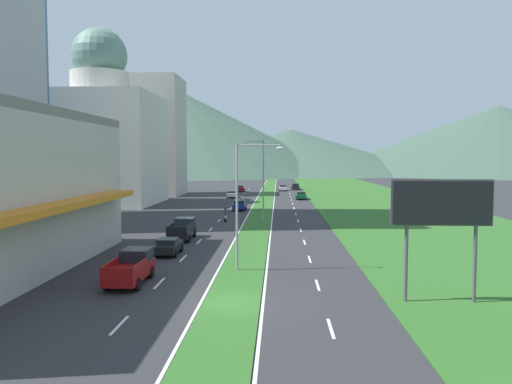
{
  "coord_description": "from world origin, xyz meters",
  "views": [
    {
      "loc": [
        2.59,
        -27.15,
        8.1
      ],
      "look_at": [
        -0.78,
        47.34,
        3.0
      ],
      "focal_mm": 35.03,
      "sensor_mm": 36.0,
      "label": 1
    }
  ],
  "objects_px": {
    "street_lamp_near": "(242,197)",
    "car_5": "(240,205)",
    "street_lamp_mid": "(261,176)",
    "car_3": "(168,246)",
    "billboard_roadside": "(442,209)",
    "motorcycle_rider": "(225,216)",
    "pickup_truck_1": "(131,268)",
    "car_1": "(296,187)",
    "car_0": "(232,194)",
    "car_6": "(301,195)",
    "pickup_truck_0": "(183,229)",
    "car_2": "(240,188)",
    "car_4": "(283,188)"
  },
  "relations": [
    {
      "from": "car_5",
      "to": "car_6",
      "type": "distance_m",
      "value": 23.03
    },
    {
      "from": "car_3",
      "to": "pickup_truck_0",
      "type": "height_order",
      "value": "pickup_truck_0"
    },
    {
      "from": "street_lamp_near",
      "to": "car_1",
      "type": "height_order",
      "value": "street_lamp_near"
    },
    {
      "from": "pickup_truck_1",
      "to": "motorcycle_rider",
      "type": "bearing_deg",
      "value": -5.13
    },
    {
      "from": "car_6",
      "to": "car_0",
      "type": "bearing_deg",
      "value": -103.42
    },
    {
      "from": "car_1",
      "to": "pickup_truck_0",
      "type": "xyz_separation_m",
      "value": [
        -13.89,
        -77.82,
        0.17
      ]
    },
    {
      "from": "car_0",
      "to": "motorcycle_rider",
      "type": "xyz_separation_m",
      "value": [
        2.72,
        -37.98,
        0.03
      ]
    },
    {
      "from": "car_6",
      "to": "pickup_truck_1",
      "type": "relative_size",
      "value": 0.84
    },
    {
      "from": "pickup_truck_0",
      "to": "motorcycle_rider",
      "type": "distance_m",
      "value": 13.99
    },
    {
      "from": "street_lamp_mid",
      "to": "billboard_roadside",
      "type": "bearing_deg",
      "value": -72.41
    },
    {
      "from": "pickup_truck_0",
      "to": "billboard_roadside",
      "type": "bearing_deg",
      "value": -138.68
    },
    {
      "from": "car_6",
      "to": "car_5",
      "type": "bearing_deg",
      "value": -26.96
    },
    {
      "from": "car_6",
      "to": "car_1",
      "type": "bearing_deg",
      "value": -179.84
    },
    {
      "from": "street_lamp_mid",
      "to": "pickup_truck_0",
      "type": "bearing_deg",
      "value": -117.46
    },
    {
      "from": "car_2",
      "to": "car_6",
      "type": "height_order",
      "value": "car_6"
    },
    {
      "from": "car_3",
      "to": "street_lamp_mid",
      "type": "bearing_deg",
      "value": -17.67
    },
    {
      "from": "car_0",
      "to": "pickup_truck_1",
      "type": "relative_size",
      "value": 0.74
    },
    {
      "from": "street_lamp_mid",
      "to": "pickup_truck_0",
      "type": "distance_m",
      "value": 16.75
    },
    {
      "from": "car_1",
      "to": "car_2",
      "type": "xyz_separation_m",
      "value": [
        -13.54,
        -7.02,
        -0.06
      ]
    },
    {
      "from": "street_lamp_near",
      "to": "car_5",
      "type": "xyz_separation_m",
      "value": [
        -3.48,
        41.58,
        -4.51
      ]
    },
    {
      "from": "billboard_roadside",
      "to": "car_0",
      "type": "height_order",
      "value": "billboard_roadside"
    },
    {
      "from": "billboard_roadside",
      "to": "car_0",
      "type": "bearing_deg",
      "value": 104.25
    },
    {
      "from": "pickup_truck_0",
      "to": "car_3",
      "type": "bearing_deg",
      "value": -177.73
    },
    {
      "from": "pickup_truck_0",
      "to": "pickup_truck_1",
      "type": "distance_m",
      "value": 17.46
    },
    {
      "from": "pickup_truck_1",
      "to": "car_0",
      "type": "bearing_deg",
      "value": -0.07
    },
    {
      "from": "car_1",
      "to": "car_4",
      "type": "distance_m",
      "value": 5.27
    },
    {
      "from": "car_4",
      "to": "car_0",
      "type": "bearing_deg",
      "value": -25.49
    },
    {
      "from": "car_1",
      "to": "car_2",
      "type": "relative_size",
      "value": 0.95
    },
    {
      "from": "car_3",
      "to": "car_4",
      "type": "bearing_deg",
      "value": -7.18
    },
    {
      "from": "car_3",
      "to": "car_6",
      "type": "height_order",
      "value": "car_6"
    },
    {
      "from": "car_0",
      "to": "street_lamp_mid",
      "type": "bearing_deg",
      "value": -169.0
    },
    {
      "from": "street_lamp_mid",
      "to": "motorcycle_rider",
      "type": "relative_size",
      "value": 5.18
    },
    {
      "from": "billboard_roadside",
      "to": "motorcycle_rider",
      "type": "bearing_deg",
      "value": 114.36
    },
    {
      "from": "car_5",
      "to": "pickup_truck_0",
      "type": "distance_m",
      "value": 28.07
    },
    {
      "from": "car_1",
      "to": "car_5",
      "type": "relative_size",
      "value": 0.86
    },
    {
      "from": "billboard_roadside",
      "to": "car_2",
      "type": "height_order",
      "value": "billboard_roadside"
    },
    {
      "from": "pickup_truck_0",
      "to": "motorcycle_rider",
      "type": "bearing_deg",
      "value": -11.65
    },
    {
      "from": "street_lamp_mid",
      "to": "car_3",
      "type": "distance_m",
      "value": 23.86
    },
    {
      "from": "billboard_roadside",
      "to": "car_4",
      "type": "xyz_separation_m",
      "value": [
        -8.0,
        94.87,
        -4.55
      ]
    },
    {
      "from": "street_lamp_near",
      "to": "street_lamp_mid",
      "type": "relative_size",
      "value": 0.88
    },
    {
      "from": "car_2",
      "to": "car_6",
      "type": "relative_size",
      "value": 0.92
    },
    {
      "from": "car_0",
      "to": "car_2",
      "type": "height_order",
      "value": "car_2"
    },
    {
      "from": "car_1",
      "to": "car_2",
      "type": "height_order",
      "value": "car_1"
    },
    {
      "from": "pickup_truck_1",
      "to": "car_3",
      "type": "bearing_deg",
      "value": -1.77
    },
    {
      "from": "billboard_roadside",
      "to": "pickup_truck_1",
      "type": "distance_m",
      "value": 19.43
    },
    {
      "from": "car_1",
      "to": "pickup_truck_1",
      "type": "xyz_separation_m",
      "value": [
        -13.87,
        -95.29,
        0.17
      ]
    },
    {
      "from": "street_lamp_near",
      "to": "car_5",
      "type": "relative_size",
      "value": 1.96
    },
    {
      "from": "motorcycle_rider",
      "to": "car_0",
      "type": "bearing_deg",
      "value": 4.09
    },
    {
      "from": "car_1",
      "to": "car_6",
      "type": "bearing_deg",
      "value": 0.16
    },
    {
      "from": "motorcycle_rider",
      "to": "car_3",
      "type": "bearing_deg",
      "value": 173.4
    }
  ]
}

